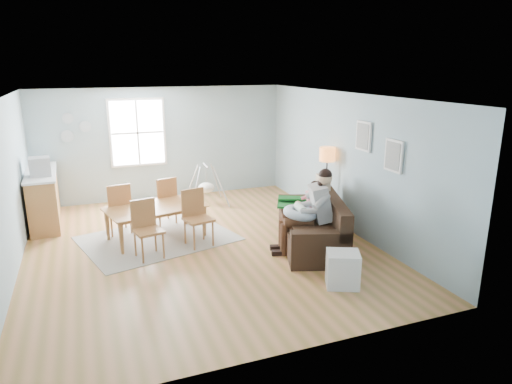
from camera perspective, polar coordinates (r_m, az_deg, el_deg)
name	(u,v)px	position (r m, az deg, el deg)	size (l,w,h in m)	color
room	(196,113)	(7.89, -7.55, 9.77)	(8.40, 9.40, 3.90)	olive
window	(137,133)	(11.27, -14.59, 7.19)	(1.32, 0.08, 1.62)	white
pictures	(378,146)	(8.25, 14.99, 5.63)	(0.05, 1.34, 0.74)	white
wall_plates	(73,128)	(11.19, -21.86, 7.45)	(0.67, 0.02, 0.66)	#9FB1BF
sofa	(314,227)	(8.46, 7.32, -4.41)	(1.67, 2.49, 0.93)	black
green_throw	(304,202)	(9.08, 6.05, -1.23)	(1.04, 0.86, 0.04)	#14571F
beige_pillow	(323,191)	(8.90, 8.33, 0.12)	(0.16, 0.57, 0.57)	tan
father	(310,208)	(7.97, 6.80, -2.03)	(1.13, 0.69, 1.50)	gray
nursing_pillow	(300,213)	(7.98, 5.53, -2.62)	(0.59, 0.59, 0.16)	#ADC0D8
infant	(300,207)	(7.98, 5.49, -1.94)	(0.19, 0.40, 0.15)	silver
toddler	(309,200)	(8.51, 6.61, -1.04)	(0.61, 0.42, 0.91)	silver
floor_lamp	(327,161)	(9.45, 8.88, 3.89)	(0.32, 0.32, 1.59)	black
storage_cube	(342,269)	(7.02, 10.71, -9.46)	(0.61, 0.58, 0.53)	silver
rug	(158,238)	(8.96, -12.15, -5.68)	(2.68, 2.04, 0.01)	gray
dining_table	(157,223)	(8.85, -12.27, -3.82)	(1.79, 1.00, 0.63)	#9B5D32
chair_sw	(146,225)	(8.02, -13.58, -3.98)	(0.54, 0.54, 1.00)	#A06737
chair_se	(196,213)	(8.40, -7.53, -2.63)	(0.56, 0.56, 1.03)	#A06737
chair_nw	(118,205)	(9.19, -16.81, -1.61)	(0.54, 0.54, 1.02)	#A06737
chair_ne	(165,198)	(9.53, -11.31, -0.69)	(0.57, 0.57, 1.01)	#A06737
counter	(44,197)	(10.41, -25.00, -0.60)	(0.64, 2.00, 1.11)	#9B5D32
monitor	(39,166)	(9.88, -25.44, 2.90)	(0.41, 0.39, 0.36)	#ACACB1
baby_swing	(206,187)	(10.82, -6.22, 0.63)	(0.98, 1.00, 0.95)	#ACACB1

